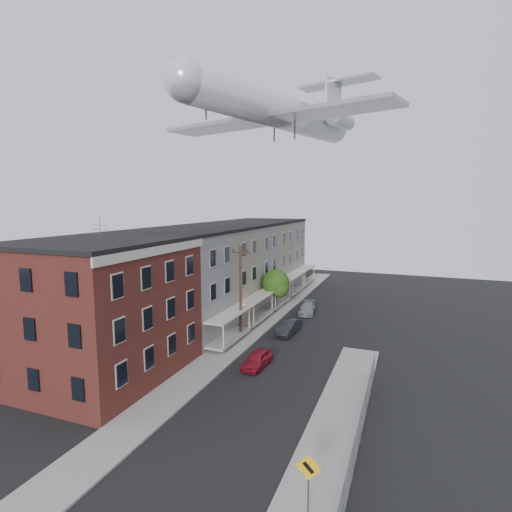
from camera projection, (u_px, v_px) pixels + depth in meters
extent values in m
plane|color=black|center=(200.00, 470.00, 19.44)|extent=(120.00, 120.00, 0.00)
cube|color=gray|center=(263.00, 321.00, 43.59)|extent=(3.00, 62.00, 0.12)
cube|color=gray|center=(335.00, 427.00, 23.02)|extent=(3.00, 26.00, 0.12)
cube|color=gray|center=(276.00, 322.00, 43.07)|extent=(0.15, 62.00, 0.14)
cube|color=gray|center=(310.00, 422.00, 23.54)|extent=(0.15, 26.00, 0.14)
cube|color=#391712|center=(102.00, 310.00, 29.53)|extent=(10.00, 12.00, 10.00)
cube|color=black|center=(99.00, 241.00, 28.85)|extent=(10.30, 12.30, 0.30)
cube|color=beige|center=(158.00, 250.00, 27.10)|extent=(0.16, 12.20, 0.60)
cylinder|color=#515156|center=(100.00, 230.00, 26.15)|extent=(0.04, 0.04, 2.00)
cube|color=#5E5E5C|center=(173.00, 286.00, 38.32)|extent=(10.00, 7.00, 10.00)
cube|color=black|center=(172.00, 232.00, 37.63)|extent=(10.25, 7.00, 0.30)
cube|color=gray|center=(229.00, 338.00, 36.81)|extent=(1.80, 6.40, 0.25)
cube|color=beige|center=(229.00, 314.00, 36.51)|extent=(1.90, 6.50, 0.15)
cube|color=gray|center=(208.00, 274.00, 44.79)|extent=(10.00, 7.00, 10.00)
cube|color=black|center=(207.00, 228.00, 44.11)|extent=(10.25, 7.00, 0.30)
cube|color=gray|center=(256.00, 317.00, 43.28)|extent=(1.80, 6.40, 0.25)
cube|color=beige|center=(256.00, 298.00, 42.99)|extent=(1.90, 6.50, 0.15)
cube|color=#5E5E5C|center=(233.00, 265.00, 51.26)|extent=(10.00, 7.00, 10.00)
cube|color=black|center=(233.00, 225.00, 50.58)|extent=(10.25, 7.00, 0.30)
cube|color=gray|center=(277.00, 302.00, 49.75)|extent=(1.80, 6.40, 0.25)
cube|color=beige|center=(277.00, 285.00, 49.46)|extent=(1.90, 6.50, 0.15)
cube|color=gray|center=(253.00, 258.00, 57.74)|extent=(10.00, 7.00, 10.00)
cube|color=black|center=(253.00, 222.00, 57.05)|extent=(10.25, 7.00, 0.30)
cube|color=gray|center=(292.00, 291.00, 56.22)|extent=(1.80, 6.40, 0.25)
cube|color=beige|center=(292.00, 276.00, 55.93)|extent=(1.90, 6.50, 0.15)
cube|color=#5E5E5C|center=(269.00, 252.00, 64.21)|extent=(10.00, 7.00, 10.00)
cube|color=black|center=(269.00, 220.00, 63.53)|extent=(10.25, 7.00, 0.30)
cube|color=gray|center=(304.00, 282.00, 62.70)|extent=(1.80, 6.40, 0.25)
cube|color=beige|center=(305.00, 268.00, 62.40)|extent=(1.90, 6.50, 0.15)
cylinder|color=gray|center=(343.00, 505.00, 15.90)|extent=(0.06, 0.06, 1.90)
cylinder|color=gray|center=(353.00, 460.00, 18.67)|extent=(0.06, 0.06, 1.90)
cylinder|color=gray|center=(360.00, 427.00, 21.44)|extent=(0.06, 0.06, 1.90)
cylinder|color=gray|center=(366.00, 401.00, 24.22)|extent=(0.06, 0.06, 1.90)
cylinder|color=gray|center=(371.00, 381.00, 26.99)|extent=(0.06, 0.06, 1.90)
cylinder|color=gray|center=(374.00, 364.00, 29.77)|extent=(0.06, 0.06, 1.90)
cube|color=gray|center=(361.00, 411.00, 21.32)|extent=(0.04, 18.00, 0.04)
cube|color=gray|center=(360.00, 427.00, 21.44)|extent=(0.02, 18.00, 1.80)
cylinder|color=#515156|center=(308.00, 488.00, 16.35)|extent=(0.07, 0.07, 2.60)
cube|color=#FFAF0D|center=(308.00, 467.00, 16.19)|extent=(1.10, 0.03, 1.10)
cube|color=black|center=(308.00, 468.00, 16.17)|extent=(0.52, 0.02, 0.52)
cylinder|color=black|center=(240.00, 293.00, 37.49)|extent=(0.26, 0.26, 9.00)
cube|color=black|center=(240.00, 253.00, 36.98)|extent=(1.80, 0.12, 0.12)
cylinder|color=black|center=(233.00, 250.00, 37.21)|extent=(0.08, 0.08, 0.25)
cylinder|color=black|center=(247.00, 251.00, 36.71)|extent=(0.08, 0.08, 0.25)
cylinder|color=black|center=(276.00, 303.00, 47.10)|extent=(0.24, 0.24, 2.40)
sphere|color=#193C10|center=(276.00, 283.00, 46.78)|extent=(3.20, 3.20, 3.20)
sphere|color=#193C10|center=(279.00, 288.00, 46.40)|extent=(2.24, 2.24, 2.24)
imported|color=maroon|center=(257.00, 359.00, 31.53)|extent=(1.71, 3.80, 1.27)
imported|color=black|center=(288.00, 327.00, 39.52)|extent=(1.67, 4.23, 1.37)
imported|color=gray|center=(307.00, 308.00, 46.71)|extent=(2.25, 4.40, 1.22)
cylinder|color=silver|center=(279.00, 111.00, 39.45)|extent=(9.93, 24.85, 3.32)
sphere|color=silver|center=(186.00, 81.00, 29.58)|extent=(3.32, 3.32, 3.32)
cone|color=silver|center=(334.00, 130.00, 49.32)|extent=(4.04, 3.89, 3.32)
cube|color=#939399|center=(270.00, 119.00, 38.35)|extent=(25.13, 10.93, 0.36)
cylinder|color=#939399|center=(302.00, 126.00, 47.89)|extent=(2.72, 4.44, 1.66)
cylinder|color=#939399|center=(340.00, 121.00, 44.94)|extent=(2.72, 4.44, 1.66)
cube|color=silver|center=(333.00, 104.00, 48.53)|extent=(1.32, 3.86, 5.81)
cube|color=#939399|center=(338.00, 83.00, 48.99)|extent=(10.21, 5.26, 0.26)
cylinder|color=#515156|center=(206.00, 112.00, 31.47)|extent=(0.17, 0.17, 1.24)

